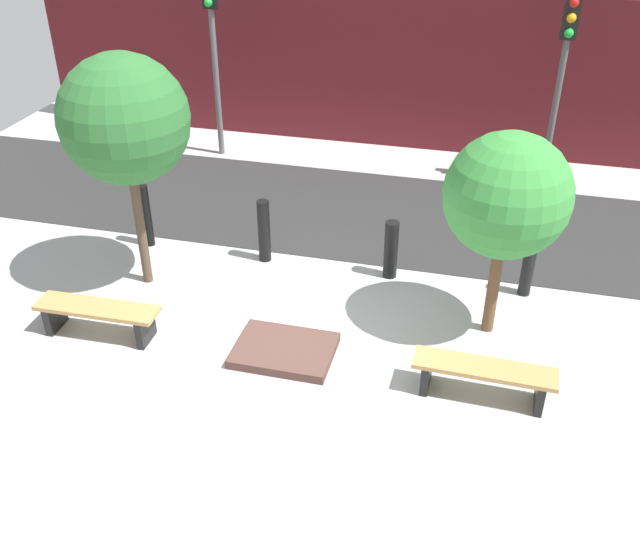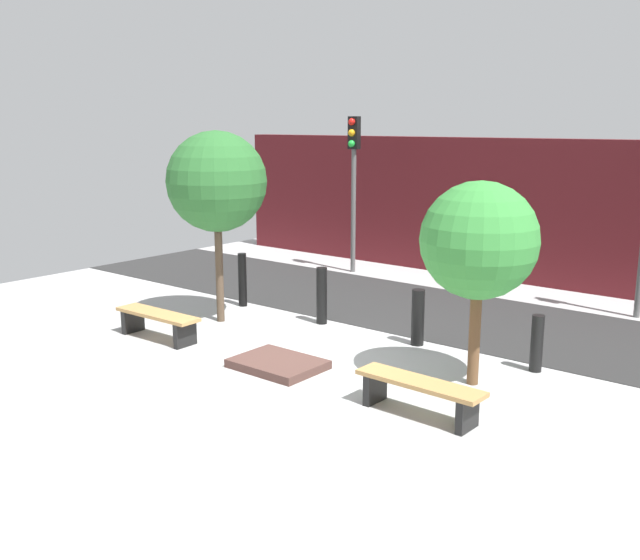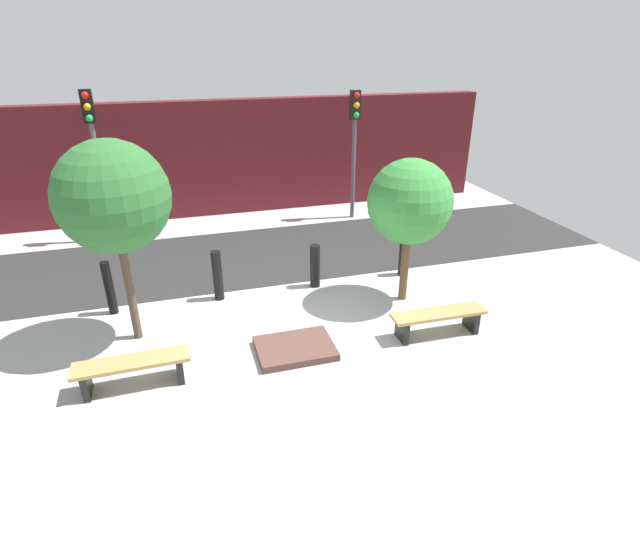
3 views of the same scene
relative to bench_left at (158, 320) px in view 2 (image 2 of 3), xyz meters
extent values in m
plane|color=#A7A7A7|center=(2.64, 0.40, -0.34)|extent=(18.00, 18.00, 0.00)
cube|color=#292929|center=(2.64, 4.63, -0.34)|extent=(18.00, 3.64, 0.01)
cube|color=#511419|center=(2.64, 8.35, 1.33)|extent=(16.20, 0.50, 3.34)
cube|color=black|center=(-0.69, -0.02, -0.13)|extent=(0.11, 0.44, 0.42)
cube|color=black|center=(0.69, 0.02, -0.13)|extent=(0.11, 0.44, 0.42)
cube|color=#B2844C|center=(0.00, 0.00, 0.11)|extent=(1.75, 0.48, 0.06)
cube|color=black|center=(4.58, 0.02, -0.13)|extent=(0.11, 0.43, 0.42)
cube|color=black|center=(5.97, -0.02, -0.13)|extent=(0.11, 0.43, 0.42)
cube|color=#B2844C|center=(5.27, 0.00, 0.10)|extent=(1.76, 0.46, 0.06)
cube|color=#50352F|center=(2.64, 0.20, -0.28)|extent=(1.33, 1.00, 0.13)
cylinder|color=#4D3C2D|center=(0.00, 1.48, 0.73)|extent=(0.14, 0.14, 2.13)
sphere|color=#2D6A2F|center=(0.00, 1.48, 2.30)|extent=(1.84, 1.84, 1.84)
cylinder|color=brown|center=(5.27, 1.48, 0.48)|extent=(0.16, 0.16, 1.64)
sphere|color=#388C3B|center=(5.27, 1.48, 1.76)|extent=(1.65, 1.65, 1.65)
cylinder|color=black|center=(-0.49, 2.56, 0.21)|extent=(0.17, 0.17, 1.10)
cylinder|color=black|center=(1.59, 2.56, 0.19)|extent=(0.20, 0.20, 1.07)
cylinder|color=black|center=(3.68, 2.56, 0.14)|extent=(0.22, 0.22, 0.96)
cylinder|color=black|center=(5.76, 2.56, 0.10)|extent=(0.19, 0.19, 0.88)
cylinder|color=#585858|center=(-0.79, 6.75, 1.58)|extent=(0.12, 0.12, 3.84)
cube|color=black|center=(-0.79, 6.75, 3.11)|extent=(0.28, 0.16, 0.78)
sphere|color=red|center=(-0.79, 6.65, 3.37)|extent=(0.17, 0.17, 0.17)
sphere|color=orange|center=(-0.79, 6.65, 3.11)|extent=(0.17, 0.17, 0.17)
sphere|color=green|center=(-0.79, 6.65, 2.85)|extent=(0.17, 0.17, 0.17)
camera|label=1|loc=(5.01, -7.10, 5.66)|focal=40.00mm
camera|label=2|loc=(9.70, -7.46, 3.35)|focal=40.00mm
camera|label=3|loc=(0.98, -6.90, 4.61)|focal=28.00mm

